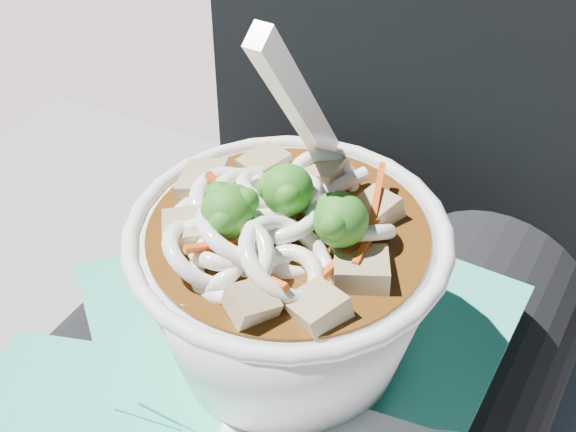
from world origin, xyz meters
The scene contains 3 objects.
person_body centered at (0.00, 0.09, 0.56)m, with size 0.34×0.94×1.00m.
plastic_bag centered at (0.03, -0.01, 0.62)m, with size 0.33×0.39×0.02m.
udon_bowl centered at (0.02, 0.02, 0.69)m, with size 0.20×0.20×0.21m.
Camera 1 is at (0.17, -0.25, 1.00)m, focal length 50.00 mm.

